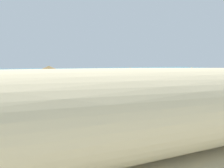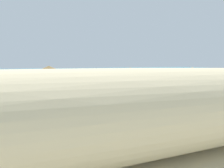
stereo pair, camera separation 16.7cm
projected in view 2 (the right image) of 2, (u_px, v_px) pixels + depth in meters
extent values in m
plane|color=beige|center=(112.00, 103.00, 13.52)|extent=(160.00, 160.00, 0.00)
cube|color=teal|center=(66.00, 72.00, 54.97)|extent=(160.00, 77.05, 0.01)
ellipsoid|color=beige|center=(66.00, 116.00, 5.40)|extent=(51.12, 5.05, 2.93)
cylinder|color=brown|center=(50.00, 86.00, 13.87)|extent=(0.08, 0.08, 2.49)
cone|color=olive|center=(49.00, 69.00, 13.70)|extent=(2.25, 2.25, 0.50)
cylinder|color=brown|center=(93.00, 86.00, 15.68)|extent=(0.09, 0.09, 2.03)
cone|color=#9E7F4C|center=(93.00, 74.00, 15.54)|extent=(2.58, 2.58, 0.47)
cylinder|color=brown|center=(130.00, 84.00, 16.46)|extent=(0.08, 0.08, 2.18)
cone|color=#9E7F4C|center=(130.00, 71.00, 16.31)|extent=(2.35, 2.35, 0.60)
cylinder|color=brown|center=(164.00, 83.00, 17.45)|extent=(0.09, 0.09, 2.03)
cone|color=tan|center=(164.00, 72.00, 17.31)|extent=(2.15, 2.15, 0.53)
cylinder|color=brown|center=(192.00, 82.00, 18.91)|extent=(0.10, 0.10, 2.05)
cone|color=tan|center=(192.00, 70.00, 18.76)|extent=(2.31, 2.31, 0.69)
cylinder|color=brown|center=(218.00, 80.00, 19.96)|extent=(0.10, 0.10, 2.11)
cone|color=olive|center=(218.00, 70.00, 19.82)|extent=(1.95, 1.95, 0.46)
cube|color=orange|center=(197.00, 91.00, 17.41)|extent=(1.32, 0.69, 0.07)
cube|color=orange|center=(202.00, 87.00, 17.52)|extent=(0.34, 0.61, 0.71)
cylinder|color=silver|center=(191.00, 92.00, 17.54)|extent=(0.04, 0.04, 0.26)
cylinder|color=silver|center=(194.00, 93.00, 17.06)|extent=(0.04, 0.04, 0.26)
cylinder|color=silver|center=(200.00, 92.00, 17.81)|extent=(0.04, 0.04, 0.26)
cylinder|color=silver|center=(203.00, 93.00, 17.33)|extent=(0.04, 0.04, 0.26)
cube|color=yellow|center=(100.00, 94.00, 15.49)|extent=(1.67, 1.19, 0.07)
cube|color=yellow|center=(108.00, 90.00, 15.39)|extent=(0.48, 0.66, 0.70)
cylinder|color=silver|center=(93.00, 95.00, 15.83)|extent=(0.04, 0.04, 0.30)
cylinder|color=silver|center=(92.00, 96.00, 15.31)|extent=(0.04, 0.04, 0.30)
cylinder|color=silver|center=(107.00, 96.00, 15.72)|extent=(0.04, 0.04, 0.30)
cylinder|color=silver|center=(107.00, 97.00, 15.21)|extent=(0.04, 0.04, 0.30)
cube|color=yellow|center=(44.00, 102.00, 12.61)|extent=(1.39, 0.97, 0.07)
cube|color=yellow|center=(52.00, 96.00, 12.90)|extent=(0.35, 0.68, 0.75)
cylinder|color=silver|center=(35.00, 104.00, 12.56)|extent=(0.04, 0.04, 0.26)
cylinder|color=silver|center=(37.00, 106.00, 12.10)|extent=(0.04, 0.04, 0.26)
cylinder|color=silver|center=(50.00, 102.00, 13.16)|extent=(0.04, 0.04, 0.26)
cylinder|color=silver|center=(52.00, 104.00, 12.71)|extent=(0.04, 0.04, 0.26)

